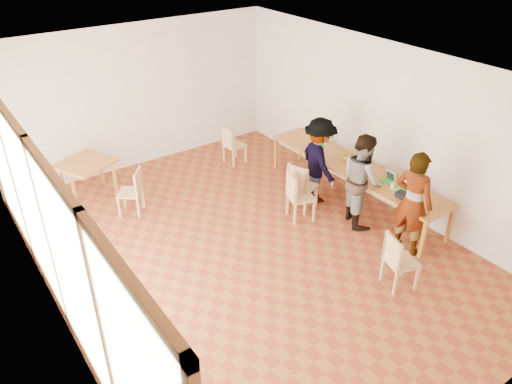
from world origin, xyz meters
The scene contains 25 objects.
ground centered at (0.00, 0.00, 0.00)m, with size 8.00×8.00×0.00m, color brown.
wall_back centered at (0.00, 4.00, 1.50)m, with size 6.00×0.10×3.00m, color beige.
wall_front centered at (0.00, -4.00, 1.50)m, with size 6.00×0.10×3.00m, color beige.
wall_right centered at (3.00, 0.00, 1.50)m, with size 0.10×8.00×3.00m, color beige.
window_wall centered at (-2.96, 0.00, 1.50)m, with size 0.10×8.00×3.00m, color white.
ceiling centered at (0.00, 0.00, 3.02)m, with size 6.00×8.00×0.04m, color white.
communal_table centered at (2.50, 0.14, 0.70)m, with size 0.80×4.00×0.75m.
side_table centered at (-1.55, 3.20, 0.67)m, with size 0.90×0.90×0.75m.
chair_near centered at (1.25, -2.02, 0.56)m, with size 0.53×0.53×0.48m.
chair_mid centered at (1.49, 0.48, 0.58)m, with size 0.55×0.55×0.50m.
chair_far centered at (1.23, 0.27, 0.56)m, with size 0.53×0.53×0.49m.
chair_empty centered at (1.49, 2.82, 0.53)m, with size 0.44×0.44×0.46m.
chair_spare centered at (-1.04, 2.13, 0.54)m, with size 0.58×0.58×0.47m.
person_near centered at (2.14, -1.50, 0.89)m, with size 0.65×0.43×1.78m, color gray.
person_mid centered at (2.12, -0.42, 0.84)m, with size 0.82×0.64×1.69m, color gray.
person_far centered at (2.00, 0.57, 0.83)m, with size 1.08×0.62×1.67m, color gray.
laptop_near centered at (2.51, -1.03, 0.81)m, with size 0.27×0.29×0.21m.
laptop_mid centered at (2.60, -0.62, 0.80)m, with size 0.20×0.23×0.19m.
laptop_far centered at (2.61, 1.21, 0.80)m, with size 0.21×0.24×0.18m.
yellow_mug centered at (2.55, 0.43, 0.80)m, with size 0.13×0.13×0.10m, color gold.
green_bottle centered at (2.74, 0.21, 0.89)m, with size 0.07×0.07×0.28m, color #17792F.
clear_glass centered at (2.45, -0.83, 0.80)m, with size 0.07×0.07×0.09m, color silver.
condiment_cup centered at (2.74, 1.22, 0.78)m, with size 0.08×0.08×0.06m, color white.
pink_phone centered at (2.62, -0.27, 0.76)m, with size 0.05×0.10×0.01m, color #D44959.
black_pouch centered at (2.34, -1.17, 0.80)m, with size 0.16×0.26×0.09m, color black.
Camera 1 is at (-3.76, -5.57, 5.00)m, focal length 35.00 mm.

